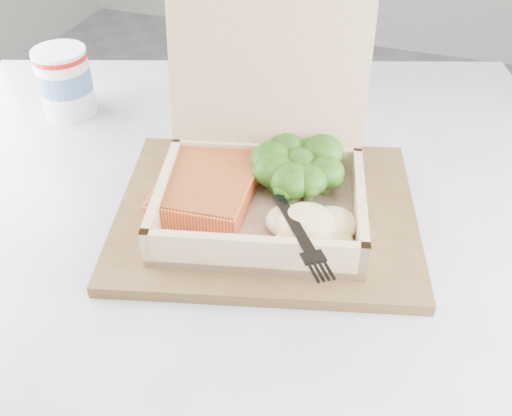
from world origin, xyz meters
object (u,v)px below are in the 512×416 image
(serving_tray, at_px, (266,213))
(paper_cup, at_px, (65,80))
(takeout_container, at_px, (263,162))
(cafe_table, at_px, (247,333))

(serving_tray, height_order, paper_cup, paper_cup)
(takeout_container, bearing_deg, paper_cup, 146.55)
(cafe_table, bearing_deg, serving_tray, 56.10)
(cafe_table, bearing_deg, takeout_container, 79.74)
(serving_tray, xyz_separation_m, takeout_container, (-0.01, 0.02, 0.06))
(paper_cup, bearing_deg, serving_tray, -21.19)
(cafe_table, distance_m, takeout_container, 0.27)
(cafe_table, relative_size, serving_tray, 3.21)
(cafe_table, distance_m, serving_tray, 0.21)
(serving_tray, height_order, takeout_container, takeout_container)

